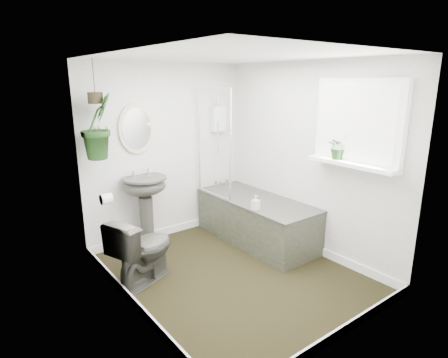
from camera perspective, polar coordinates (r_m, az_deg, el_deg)
floor at (r=4.30m, az=1.25°, el=-14.21°), size 2.30×2.80×0.02m
ceiling at (r=3.76m, az=1.45°, el=18.38°), size 2.30×2.80×0.02m
wall_back at (r=5.02m, az=-8.74°, el=4.05°), size 2.30×0.02×2.30m
wall_front at (r=2.95m, az=18.71°, el=-4.35°), size 2.30×0.02×2.30m
wall_left at (r=3.30m, az=-14.64°, el=-1.99°), size 0.02×2.80×2.30m
wall_right at (r=4.66m, az=12.59°, el=3.03°), size 0.02×2.80×2.30m
skirting at (r=4.27m, az=1.25°, el=-13.50°), size 2.30×2.80×0.10m
bathtub at (r=4.99m, az=4.93°, el=-6.19°), size 0.72×1.72×0.58m
bath_screen at (r=4.90m, az=-1.56°, el=5.48°), size 0.04×0.72×1.40m
shower_box at (r=5.33m, az=-0.89°, el=9.19°), size 0.20×0.10×0.35m
oval_mirror at (r=4.75m, az=-13.18°, el=7.49°), size 0.46×0.03×0.62m
wall_sconce at (r=4.61m, az=-17.60°, el=5.71°), size 0.04×0.04×0.22m
toilet_roll_holder at (r=4.02m, az=-17.52°, el=-2.90°), size 0.11×0.11×0.11m
window_recess at (r=4.12m, az=19.81°, el=8.02°), size 0.08×1.00×0.90m
window_sill at (r=4.13m, az=18.76°, el=2.20°), size 0.18×1.00×0.04m
window_blinds at (r=4.08m, az=19.46°, el=8.00°), size 0.01×0.86×0.76m
toilet at (r=4.07m, az=-12.26°, el=-10.39°), size 0.82×0.64×0.74m
pedestal_sink at (r=4.86m, az=-11.75°, el=-4.90°), size 0.55×0.47×0.92m
sill_plant at (r=4.23m, az=17.03°, el=4.74°), size 0.24×0.21×0.27m
hanging_plant at (r=4.34m, az=-18.68°, el=7.65°), size 0.50×0.48×0.72m
soap_bottle at (r=4.47m, az=4.85°, el=-3.59°), size 0.09×0.09×0.18m
hanging_pot at (r=4.32m, az=-19.02°, el=11.61°), size 0.16×0.16×0.12m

